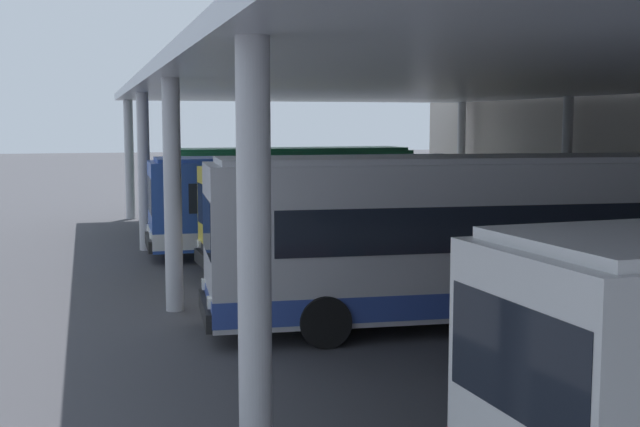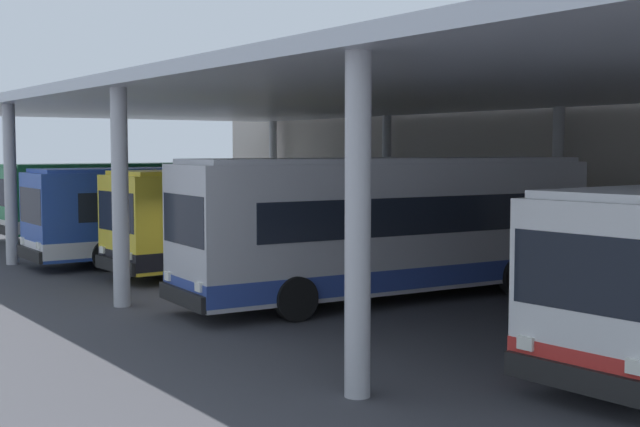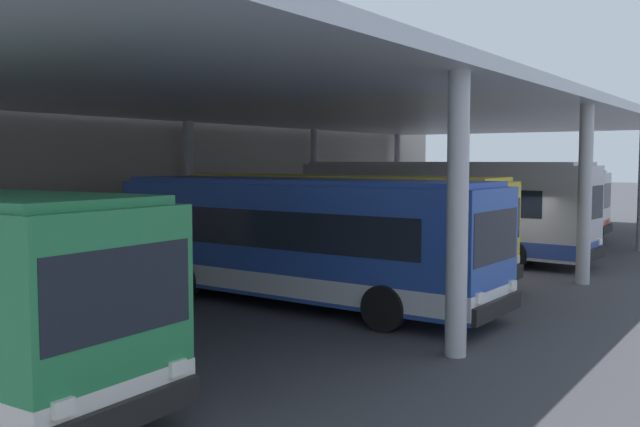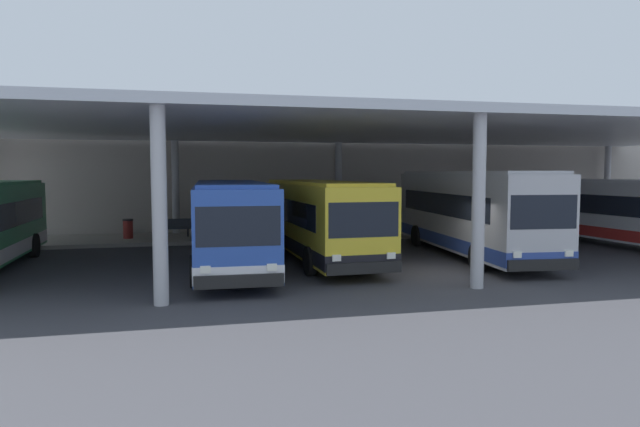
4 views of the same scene
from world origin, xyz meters
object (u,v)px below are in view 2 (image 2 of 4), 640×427
bench_waiting (355,223)px  trash_bin (320,219)px  bus_far_bay (392,227)px  bus_middle_bay (270,217)px  bus_nearest_bay (125,198)px  bus_second_bay (185,211)px

bench_waiting → trash_bin: size_ratio=1.84×
bus_far_bay → trash_bin: bus_far_bay is taller
bus_middle_bay → bus_nearest_bay: bearing=178.4°
bus_nearest_bay → bus_second_bay: same height
trash_bin → bus_middle_bay: bearing=-43.4°
bus_nearest_bay → bus_middle_bay: 12.50m
bus_middle_bay → bus_far_bay: bearing=-3.6°
bus_second_bay → trash_bin: (-4.51, 8.86, -0.98)m
bus_second_bay → trash_bin: bearing=117.0°
bus_far_bay → trash_bin: bearing=150.9°
bus_nearest_bay → trash_bin: size_ratio=10.82×
bus_nearest_bay → bench_waiting: 10.11m
bus_nearest_bay → bus_far_bay: bearing=-2.2°
trash_bin → bus_second_bay: bearing=-63.0°
bus_nearest_bay → bus_second_bay: 8.99m
bus_nearest_bay → bus_far_bay: bus_far_bay is taller
bus_nearest_bay → trash_bin: 8.60m
bench_waiting → bus_far_bay: bearing=-34.1°
bus_far_bay → bench_waiting: (-12.30, 8.34, -1.18)m
bus_far_bay → bus_second_bay: bearing=-175.6°
bus_far_bay → bench_waiting: size_ratio=6.38×
bus_nearest_bay → bus_second_bay: (8.86, -1.51, 0.00)m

